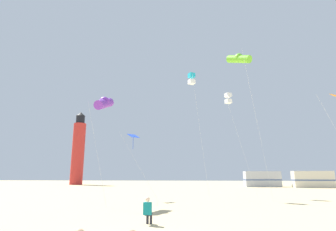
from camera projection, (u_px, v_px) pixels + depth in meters
kite_flyer_standing at (148, 210)px, 11.70m from camera, size 0.36×0.52×1.16m
kite_tube_lime at (239, 59)px, 24.60m from camera, size 3.14×3.19×13.16m
kite_diamond_blue at (134, 138)px, 24.64m from camera, size 3.11×3.05×5.81m
kite_box_cyan at (192, 79)px, 28.29m from camera, size 1.88×1.88×12.55m
kite_tube_violet at (104, 103)px, 20.58m from camera, size 1.81×2.53×8.15m
kite_box_white at (228, 98)px, 29.81m from camera, size 2.97×2.70×10.96m
lighthouse_distant at (78, 150)px, 62.47m from camera, size 2.80×2.80×16.80m
rv_van_silver at (262, 179)px, 50.00m from camera, size 6.55×2.65×2.80m
rv_van_cream at (312, 179)px, 46.67m from camera, size 6.58×2.75×2.80m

